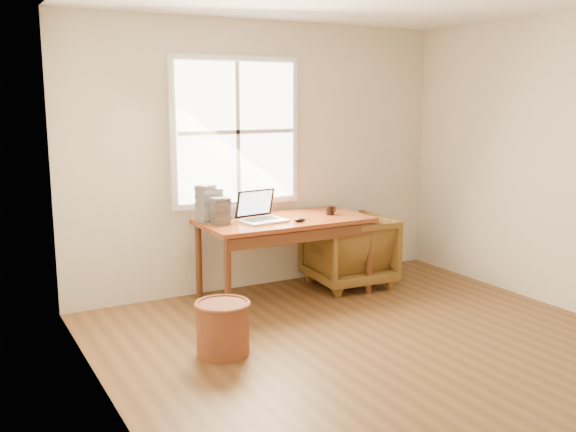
% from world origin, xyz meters
% --- Properties ---
extents(room_shell, '(4.04, 4.54, 2.64)m').
position_xyz_m(room_shell, '(-0.02, 0.16, 1.32)').
color(room_shell, brown).
rests_on(room_shell, ground).
extents(desk, '(1.60, 0.80, 0.04)m').
position_xyz_m(desk, '(0.00, 1.80, 0.73)').
color(desk, brown).
rests_on(desk, room_shell).
extents(armchair, '(0.82, 0.84, 0.72)m').
position_xyz_m(armchair, '(0.73, 1.80, 0.36)').
color(armchair, brown).
rests_on(armchair, room_shell).
extents(wicker_stool, '(0.52, 0.52, 0.39)m').
position_xyz_m(wicker_stool, '(-1.09, 0.76, 0.19)').
color(wicker_stool, brown).
rests_on(wicker_stool, room_shell).
extents(laptop, '(0.47, 0.49, 0.31)m').
position_xyz_m(laptop, '(-0.26, 1.74, 0.91)').
color(laptop, silver).
rests_on(laptop, desk).
extents(mouse, '(0.12, 0.08, 0.04)m').
position_xyz_m(mouse, '(0.04, 1.59, 0.77)').
color(mouse, black).
rests_on(mouse, desk).
extents(coffee_mug, '(0.09, 0.09, 0.09)m').
position_xyz_m(coffee_mug, '(0.48, 1.76, 0.79)').
color(coffee_mug, black).
rests_on(coffee_mug, desk).
extents(cd_stack_a, '(0.15, 0.13, 0.30)m').
position_xyz_m(cd_stack_a, '(-0.62, 2.04, 0.90)').
color(cd_stack_a, silver).
rests_on(cd_stack_a, desk).
extents(cd_stack_b, '(0.16, 0.14, 0.24)m').
position_xyz_m(cd_stack_b, '(-0.63, 1.85, 0.87)').
color(cd_stack_b, black).
rests_on(cd_stack_b, desk).
extents(cd_stack_c, '(0.19, 0.17, 0.34)m').
position_xyz_m(cd_stack_c, '(-0.71, 2.02, 0.92)').
color(cd_stack_c, '#9F9DAA').
rests_on(cd_stack_c, desk).
extents(cd_stack_d, '(0.16, 0.15, 0.16)m').
position_xyz_m(cd_stack_d, '(-0.39, 2.08, 0.83)').
color(cd_stack_d, silver).
rests_on(cd_stack_d, desk).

